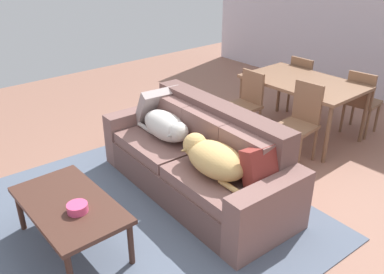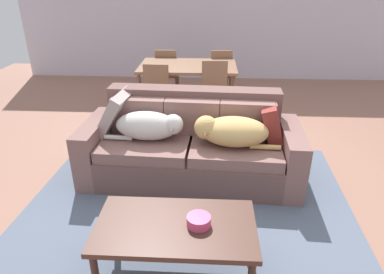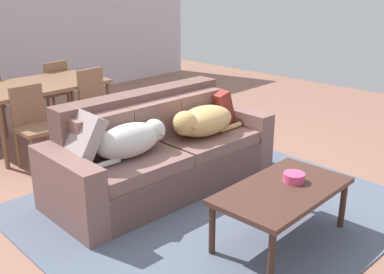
{
  "view_description": "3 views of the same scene",
  "coord_description": "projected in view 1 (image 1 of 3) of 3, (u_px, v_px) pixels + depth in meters",
  "views": [
    {
      "loc": [
        2.48,
        -2.45,
        2.43
      ],
      "look_at": [
        -0.41,
        0.02,
        0.56
      ],
      "focal_mm": 37.94,
      "sensor_mm": 36.0,
      "label": 1
    },
    {
      "loc": [
        -0.08,
        -3.31,
        2.03
      ],
      "look_at": [
        -0.24,
        -0.22,
        0.56
      ],
      "focal_mm": 32.15,
      "sensor_mm": 36.0,
      "label": 2
    },
    {
      "loc": [
        -3.05,
        -3.1,
        1.98
      ],
      "look_at": [
        -0.13,
        -0.33,
        0.55
      ],
      "focal_mm": 42.87,
      "sensor_mm": 36.0,
      "label": 3
    }
  ],
  "objects": [
    {
      "name": "ground_plane",
      "position": [
        217.0,
        199.0,
        4.19
      ],
      "size": [
        10.0,
        10.0,
        0.0
      ],
      "primitive_type": "plane",
      "color": "#986855"
    },
    {
      "name": "area_rug",
      "position": [
        146.0,
        214.0,
        3.96
      ],
      "size": [
        3.22,
        2.92,
        0.01
      ],
      "primitive_type": "cube",
      "rotation": [
        0.0,
        0.0,
        -0.05
      ],
      "color": "slate",
      "rests_on": "ground"
    },
    {
      "name": "couch",
      "position": [
        199.0,
        161.0,
        4.2
      ],
      "size": [
        2.31,
        1.01,
        0.91
      ],
      "rotation": [
        0.0,
        0.0,
        -0.05
      ],
      "color": "brown",
      "rests_on": "ground"
    },
    {
      "name": "dog_on_left_cushion",
      "position": [
        166.0,
        127.0,
        4.31
      ],
      "size": [
        0.82,
        0.36,
        0.3
      ],
      "rotation": [
        0.0,
        0.0,
        -0.05
      ],
      "color": "silver",
      "rests_on": "couch"
    },
    {
      "name": "dog_on_right_cushion",
      "position": [
        213.0,
        158.0,
        3.7
      ],
      "size": [
        0.85,
        0.43,
        0.31
      ],
      "rotation": [
        0.0,
        0.0,
        -0.05
      ],
      "color": "tan",
      "rests_on": "couch"
    },
    {
      "name": "throw_pillow_by_left_arm",
      "position": [
        158.0,
        106.0,
        4.68
      ],
      "size": [
        0.38,
        0.51,
        0.47
      ],
      "primitive_type": "cube",
      "rotation": [
        0.0,
        0.52,
        -0.12
      ],
      "color": "#B19E9B",
      "rests_on": "couch"
    },
    {
      "name": "throw_pillow_by_right_arm",
      "position": [
        264.0,
        167.0,
        3.51
      ],
      "size": [
        0.29,
        0.41,
        0.41
      ],
      "primitive_type": "cube",
      "rotation": [
        0.0,
        -0.28,
        -0.12
      ],
      "color": "maroon",
      "rests_on": "couch"
    },
    {
      "name": "coffee_table",
      "position": [
        69.0,
        208.0,
        3.38
      ],
      "size": [
        1.12,
        0.62,
        0.45
      ],
      "color": "#4D2E23",
      "rests_on": "ground"
    },
    {
      "name": "bowl_on_coffee_table",
      "position": [
        77.0,
        208.0,
        3.24
      ],
      "size": [
        0.17,
        0.17,
        0.07
      ],
      "primitive_type": "cylinder",
      "color": "#EA4C7F",
      "rests_on": "coffee_table"
    },
    {
      "name": "dining_table",
      "position": [
        303.0,
        85.0,
        5.29
      ],
      "size": [
        1.48,
        0.94,
        0.76
      ],
      "color": "brown",
      "rests_on": "ground"
    },
    {
      "name": "dining_chair_near_left",
      "position": [
        246.0,
        102.0,
        5.32
      ],
      "size": [
        0.41,
        0.41,
        0.89
      ],
      "rotation": [
        0.0,
        0.0,
        -0.02
      ],
      "color": "brown",
      "rests_on": "ground"
    },
    {
      "name": "dining_chair_near_right",
      "position": [
        301.0,
        119.0,
        4.75
      ],
      "size": [
        0.43,
        0.43,
        0.94
      ],
      "rotation": [
        0.0,
        0.0,
        0.07
      ],
      "color": "brown",
      "rests_on": "ground"
    },
    {
      "name": "dining_chair_far_left",
      "position": [
        304.0,
        83.0,
        6.03
      ],
      "size": [
        0.4,
        0.4,
        0.88
      ],
      "rotation": [
        0.0,
        0.0,
        3.15
      ],
      "color": "brown",
      "rests_on": "ground"
    },
    {
      "name": "dining_chair_far_right",
      "position": [
        361.0,
        100.0,
        5.38
      ],
      "size": [
        0.44,
        0.44,
        0.89
      ],
      "rotation": [
        0.0,
        0.0,
        3.26
      ],
      "color": "brown",
      "rests_on": "ground"
    }
  ]
}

